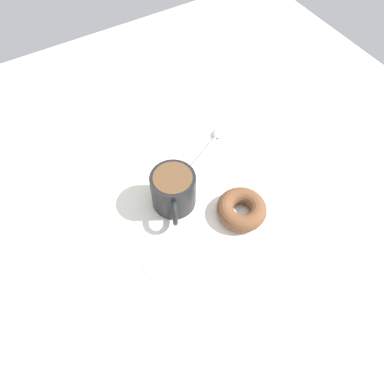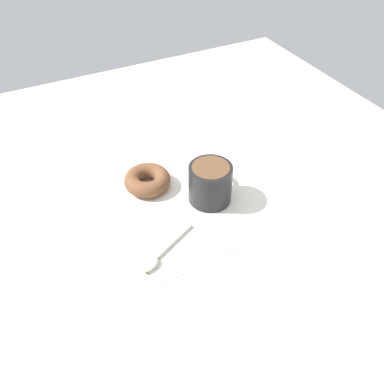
% 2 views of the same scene
% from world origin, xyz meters
% --- Properties ---
extents(ground_plane, '(1.20, 1.20, 0.02)m').
position_xyz_m(ground_plane, '(0.00, 0.00, -0.01)').
color(ground_plane, beige).
extents(napkin, '(0.30, 0.30, 0.00)m').
position_xyz_m(napkin, '(-0.01, -0.02, 0.00)').
color(napkin, white).
rests_on(napkin, ground_plane).
extents(coffee_cup, '(0.11, 0.08, 0.08)m').
position_xyz_m(coffee_cup, '(-0.01, -0.05, 0.04)').
color(coffee_cup, black).
rests_on(coffee_cup, napkin).
extents(donut, '(0.09, 0.09, 0.03)m').
position_xyz_m(donut, '(0.07, 0.04, 0.02)').
color(donut, brown).
rests_on(donut, napkin).
extents(spoon, '(0.07, 0.12, 0.01)m').
position_xyz_m(spoon, '(-0.11, 0.10, 0.01)').
color(spoon, '#B7B2A8').
rests_on(spoon, napkin).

